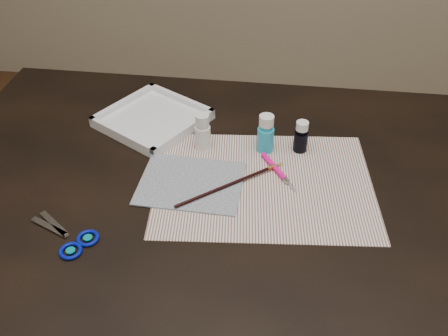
# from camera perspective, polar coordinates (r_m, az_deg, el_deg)

# --- Properties ---
(table) EXTENTS (1.30, 0.90, 0.75)m
(table) POSITION_cam_1_polar(r_m,az_deg,el_deg) (1.31, 0.00, -14.64)
(table) COLOR black
(table) RESTS_ON ground
(paper) EXTENTS (0.48, 0.39, 0.00)m
(paper) POSITION_cam_1_polar(r_m,az_deg,el_deg) (1.05, 4.60, -1.71)
(paper) COLOR white
(paper) RESTS_ON table
(canvas) EXTENTS (0.22, 0.18, 0.00)m
(canvas) POSITION_cam_1_polar(r_m,az_deg,el_deg) (1.04, -3.79, -1.71)
(canvas) COLOR #101B3B
(canvas) RESTS_ON paper
(paint_bottle_white) EXTENTS (0.05, 0.05, 0.09)m
(paint_bottle_white) POSITION_cam_1_polar(r_m,az_deg,el_deg) (1.12, -2.46, 4.19)
(paint_bottle_white) COLOR white
(paint_bottle_white) RESTS_ON table
(paint_bottle_cyan) EXTENTS (0.05, 0.05, 0.09)m
(paint_bottle_cyan) POSITION_cam_1_polar(r_m,az_deg,el_deg) (1.11, 4.79, 3.95)
(paint_bottle_cyan) COLOR #26AED3
(paint_bottle_cyan) RESTS_ON table
(paint_bottle_navy) EXTENTS (0.04, 0.04, 0.08)m
(paint_bottle_navy) POSITION_cam_1_polar(r_m,az_deg,el_deg) (1.13, 8.80, 3.56)
(paint_bottle_navy) COLOR black
(paint_bottle_navy) RESTS_ON table
(paintbrush) EXTENTS (0.21, 0.18, 0.01)m
(paintbrush) POSITION_cam_1_polar(r_m,az_deg,el_deg) (1.03, 0.98, -1.74)
(paintbrush) COLOR black
(paintbrush) RESTS_ON canvas
(craft_knife) EXTENTS (0.09, 0.13, 0.01)m
(craft_knife) POSITION_cam_1_polar(r_m,az_deg,el_deg) (1.07, 6.31, -0.47)
(craft_knife) COLOR #FF0C92
(craft_knife) RESTS_ON paper
(scissors) EXTENTS (0.18, 0.14, 0.01)m
(scissors) POSITION_cam_1_polar(r_m,az_deg,el_deg) (0.98, -18.33, -7.16)
(scissors) COLOR silver
(scissors) RESTS_ON table
(palette_tray) EXTENTS (0.30, 0.30, 0.03)m
(palette_tray) POSITION_cam_1_polar(r_m,az_deg,el_deg) (1.24, -8.13, 5.69)
(palette_tray) COLOR white
(palette_tray) RESTS_ON table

